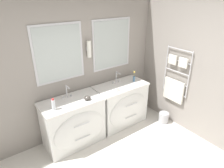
{
  "coord_description": "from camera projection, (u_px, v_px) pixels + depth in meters",
  "views": [
    {
      "loc": [
        -1.28,
        -1.05,
        2.53
      ],
      "look_at": [
        0.53,
        1.41,
        1.12
      ],
      "focal_mm": 32.0,
      "sensor_mm": 36.0,
      "label": 1
    }
  ],
  "objects": [
    {
      "name": "wall_back",
      "position": [
        67.0,
        69.0,
        3.48
      ],
      "size": [
        5.37,
        0.16,
        2.6
      ],
      "color": "gray",
      "rests_on": "ground_plane"
    },
    {
      "name": "wall_right",
      "position": [
        189.0,
        66.0,
        3.67
      ],
      "size": [
        0.13,
        4.03,
        2.6
      ],
      "color": "gray",
      "rests_on": "ground_plane"
    },
    {
      "name": "vanity_left",
      "position": [
        74.0,
        123.0,
        3.51
      ],
      "size": [
        1.05,
        0.63,
        0.87
      ],
      "color": "white",
      "rests_on": "ground_plane"
    },
    {
      "name": "vanity_right",
      "position": [
        121.0,
        104.0,
        4.08
      ],
      "size": [
        1.05,
        0.63,
        0.87
      ],
      "color": "white",
      "rests_on": "ground_plane"
    },
    {
      "name": "faucet_left",
      "position": [
        67.0,
        92.0,
        3.4
      ],
      "size": [
        0.17,
        0.14,
        0.23
      ],
      "color": "silver",
      "rests_on": "vanity_left"
    },
    {
      "name": "faucet_right",
      "position": [
        117.0,
        77.0,
        3.98
      ],
      "size": [
        0.17,
        0.14,
        0.23
      ],
      "color": "silver",
      "rests_on": "vanity_right"
    },
    {
      "name": "toiletry_bottle",
      "position": [
        53.0,
        104.0,
        3.07
      ],
      "size": [
        0.06,
        0.06,
        0.19
      ],
      "color": "silver",
      "rests_on": "vanity_left"
    },
    {
      "name": "amenity_bowl",
      "position": [
        87.0,
        98.0,
        3.37
      ],
      "size": [
        0.11,
        0.11,
        0.07
      ],
      "color": "#4C4742",
      "rests_on": "vanity_left"
    },
    {
      "name": "flower_vase",
      "position": [
        134.0,
        77.0,
        4.05
      ],
      "size": [
        0.04,
        0.04,
        0.22
      ],
      "color": "teal",
      "rests_on": "vanity_right"
    },
    {
      "name": "soap_dish",
      "position": [
        117.0,
        90.0,
        3.7
      ],
      "size": [
        0.11,
        0.08,
        0.04
      ],
      "color": "white",
      "rests_on": "vanity_right"
    },
    {
      "name": "waste_bin",
      "position": [
        164.0,
        117.0,
        4.23
      ],
      "size": [
        0.21,
        0.21,
        0.22
      ],
      "color": "#B7B7BC",
      "rests_on": "ground_plane"
    }
  ]
}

